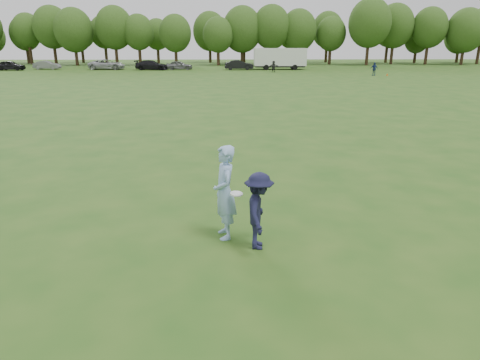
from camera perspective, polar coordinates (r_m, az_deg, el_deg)
The scene contains 15 objects.
ground at distance 9.50m, azimuth -1.83°, elevation -8.25°, with size 200.00×200.00×0.00m, color #234E16.
thrower at distance 9.36m, azimuth -2.06°, elevation -1.68°, with size 0.77×0.50×2.10m, color #92B4E2.
defender at distance 8.95m, azimuth 2.52°, elevation -4.14°, with size 1.07×0.62×1.66m, color #171834.
player_far_b at distance 59.22m, azimuth 17.45°, elevation 13.94°, with size 0.97×0.40×1.65m, color navy.
player_far_d at distance 63.29m, azimuth 4.51°, elevation 14.86°, with size 1.47×0.47×1.58m, color #282828.
car_a at distance 75.68m, azimuth -28.30°, elevation 13.30°, with size 1.70×4.23×1.44m, color black.
car_b at distance 75.52m, azimuth -24.34°, elevation 13.78°, with size 1.40×4.01×1.32m, color slate.
car_c at distance 71.99m, azimuth -17.32°, elevation 14.49°, with size 2.56×5.54×1.54m, color #A4A5A9.
car_d at distance 69.25m, azimuth -11.68°, elevation 14.77°, with size 2.04×5.02×1.46m, color black.
car_e at distance 69.01m, azimuth -8.08°, elevation 14.91°, with size 1.62×4.03×1.37m, color slate.
car_f at distance 68.30m, azimuth -0.13°, elevation 15.09°, with size 1.54×4.42×1.46m, color black.
field_cone at distance 59.72m, azimuth 19.03°, elevation 13.17°, with size 0.28×0.28×0.30m, color #DD500B.
disc_in_play at distance 9.06m, azimuth -0.48°, elevation -1.84°, with size 0.30×0.30×0.06m.
cargo_trailer at distance 69.25m, azimuth 5.33°, elevation 15.92°, with size 9.00×2.75×3.20m.
treeline at distance 85.49m, azimuth 0.23°, elevation 19.38°, with size 130.35×18.39×11.74m.
Camera 1 is at (0.06, -8.52, 4.20)m, focal length 32.00 mm.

